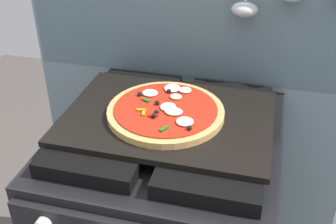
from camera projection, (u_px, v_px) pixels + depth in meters
kitchen_backsplash at (193, 96)px, 1.42m from camera, size 1.10×0.09×1.55m
baking_tray at (168, 118)px, 1.08m from camera, size 0.54×0.38×0.02m
pizza_left at (166, 111)px, 1.07m from camera, size 0.30×0.30×0.03m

